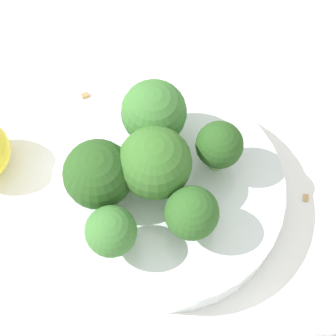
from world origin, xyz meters
TOP-DOWN VIEW (x-y plane):
  - ground_plane at (0.00, 0.00)m, footprint 3.00×3.00m
  - bowl at (0.00, 0.00)m, footprint 0.19×0.19m
  - broccoli_floret_0 at (0.00, -0.01)m, footprint 0.06×0.06m
  - broccoli_floret_1 at (0.03, 0.02)m, footprint 0.04×0.04m
  - broccoli_floret_2 at (-0.03, 0.04)m, footprint 0.04×0.04m
  - broccoli_floret_3 at (0.01, -0.05)m, footprint 0.05×0.05m
  - broccoli_floret_4 at (-0.04, -0.02)m, footprint 0.05×0.05m
  - broccoli_floret_5 at (0.06, -0.03)m, footprint 0.04×0.04m
  - pepper_shaker at (0.08, 0.12)m, footprint 0.04×0.04m
  - almond_crumb_0 at (-0.02, 0.12)m, footprint 0.01×0.00m
  - almond_crumb_1 at (-0.09, -0.09)m, footprint 0.01×0.01m

SIDE VIEW (x-z plane):
  - ground_plane at x=0.00m, z-range 0.00..0.00m
  - almond_crumb_0 at x=-0.02m, z-range 0.00..0.01m
  - almond_crumb_1 at x=-0.09m, z-range 0.00..0.01m
  - bowl at x=0.00m, z-range 0.00..0.03m
  - pepper_shaker at x=0.08m, z-range 0.00..0.06m
  - broccoli_floret_5 at x=0.06m, z-range 0.04..0.09m
  - broccoli_floret_1 at x=0.03m, z-range 0.04..0.09m
  - broccoli_floret_3 at x=0.01m, z-range 0.03..0.09m
  - broccoli_floret_2 at x=-0.03m, z-range 0.04..0.09m
  - broccoli_floret_4 at x=-0.04m, z-range 0.04..0.10m
  - broccoli_floret_0 at x=0.00m, z-range 0.04..0.10m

